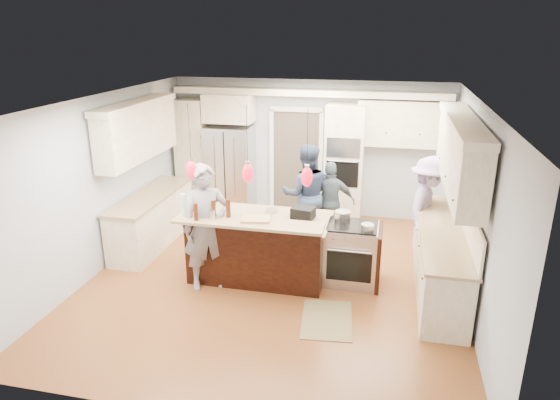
% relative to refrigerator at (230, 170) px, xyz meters
% --- Properties ---
extents(ground_plane, '(6.00, 6.00, 0.00)m').
position_rel_refrigerator_xyz_m(ground_plane, '(1.55, -2.64, -0.90)').
color(ground_plane, brown).
rests_on(ground_plane, ground).
extents(room_shell, '(5.54, 6.04, 2.72)m').
position_rel_refrigerator_xyz_m(room_shell, '(1.55, -2.64, 0.92)').
color(room_shell, '#B2BCC6').
rests_on(room_shell, ground).
extents(refrigerator, '(0.90, 0.70, 1.80)m').
position_rel_refrigerator_xyz_m(refrigerator, '(0.00, 0.00, 0.00)').
color(refrigerator, '#B7B7BC').
rests_on(refrigerator, ground).
extents(oven_column, '(0.72, 0.69, 2.30)m').
position_rel_refrigerator_xyz_m(oven_column, '(2.30, 0.03, 0.25)').
color(oven_column, '#FAECCB').
rests_on(oven_column, ground).
extents(back_upper_cabinets, '(5.30, 0.61, 2.54)m').
position_rel_refrigerator_xyz_m(back_upper_cabinets, '(0.80, 0.12, 0.77)').
color(back_upper_cabinets, '#FAECCB').
rests_on(back_upper_cabinets, ground).
extents(right_counter_run, '(0.64, 3.10, 2.51)m').
position_rel_refrigerator_xyz_m(right_counter_run, '(3.99, -2.34, 0.16)').
color(right_counter_run, '#FAECCB').
rests_on(right_counter_run, ground).
extents(left_cabinets, '(0.64, 2.30, 2.51)m').
position_rel_refrigerator_xyz_m(left_cabinets, '(-0.89, -1.84, 0.16)').
color(left_cabinets, '#FAECCB').
rests_on(left_cabinets, ground).
extents(kitchen_island, '(2.10, 1.46, 1.12)m').
position_rel_refrigerator_xyz_m(kitchen_island, '(1.30, -2.57, -0.41)').
color(kitchen_island, black).
rests_on(kitchen_island, ground).
extents(island_range, '(0.82, 0.71, 0.92)m').
position_rel_refrigerator_xyz_m(island_range, '(2.71, -2.49, -0.44)').
color(island_range, '#B7B7BC').
rests_on(island_range, ground).
extents(pendant_lights, '(1.75, 0.15, 1.03)m').
position_rel_refrigerator_xyz_m(pendant_lights, '(1.30, -3.15, 0.90)').
color(pendant_lights, black).
rests_on(pendant_lights, ground).
extents(person_bar_end, '(0.81, 0.74, 1.87)m').
position_rel_refrigerator_xyz_m(person_bar_end, '(0.65, -3.09, 0.03)').
color(person_bar_end, slate).
rests_on(person_bar_end, ground).
extents(person_far_left, '(1.00, 0.86, 1.78)m').
position_rel_refrigerator_xyz_m(person_far_left, '(1.77, -1.16, -0.01)').
color(person_far_left, '#29374F').
rests_on(person_far_left, ground).
extents(person_far_right, '(0.91, 0.51, 1.46)m').
position_rel_refrigerator_xyz_m(person_far_right, '(2.18, -1.04, -0.17)').
color(person_far_right, '#43545E').
rests_on(person_far_right, ground).
extents(person_range_side, '(0.94, 1.25, 1.72)m').
position_rel_refrigerator_xyz_m(person_range_side, '(3.80, -1.38, -0.04)').
color(person_range_side, '#9A88B8').
rests_on(person_range_side, ground).
extents(floor_rug, '(0.75, 1.02, 0.01)m').
position_rel_refrigerator_xyz_m(floor_rug, '(2.48, -3.63, -0.89)').
color(floor_rug, olive).
rests_on(floor_rug, ground).
extents(water_bottle, '(0.09, 0.09, 0.33)m').
position_rel_refrigerator_xyz_m(water_bottle, '(0.35, -3.17, 0.38)').
color(water_bottle, silver).
rests_on(water_bottle, kitchen_island).
extents(beer_bottle_a, '(0.08, 0.08, 0.24)m').
position_rel_refrigerator_xyz_m(beer_bottle_a, '(0.77, -3.10, 0.34)').
color(beer_bottle_a, '#471C0C').
rests_on(beer_bottle_a, kitchen_island).
extents(beer_bottle_b, '(0.08, 0.08, 0.25)m').
position_rel_refrigerator_xyz_m(beer_bottle_b, '(0.59, -3.29, 0.35)').
color(beer_bottle_b, '#471C0C').
rests_on(beer_bottle_b, kitchen_island).
extents(beer_bottle_c, '(0.09, 0.09, 0.26)m').
position_rel_refrigerator_xyz_m(beer_bottle_c, '(0.98, -3.08, 0.35)').
color(beer_bottle_c, '#471C0C').
rests_on(beer_bottle_c, kitchen_island).
extents(drink_can, '(0.10, 0.10, 0.14)m').
position_rel_refrigerator_xyz_m(drink_can, '(0.79, -3.21, 0.29)').
color(drink_can, '#B7B7BC').
rests_on(drink_can, kitchen_island).
extents(cutting_board, '(0.44, 0.34, 0.03)m').
position_rel_refrigerator_xyz_m(cutting_board, '(1.39, -3.11, 0.24)').
color(cutting_board, tan).
rests_on(cutting_board, kitchen_island).
extents(pot_large, '(0.24, 0.24, 0.14)m').
position_rel_refrigerator_xyz_m(pot_large, '(2.51, -2.33, 0.09)').
color(pot_large, '#B7B7BC').
rests_on(pot_large, island_range).
extents(pot_small, '(0.18, 0.18, 0.09)m').
position_rel_refrigerator_xyz_m(pot_small, '(2.90, -2.65, 0.07)').
color(pot_small, '#B7B7BC').
rests_on(pot_small, island_range).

